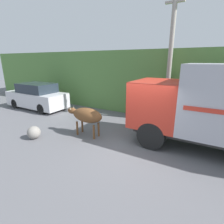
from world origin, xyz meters
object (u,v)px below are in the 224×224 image
(utility_pole, at_px, (170,56))
(roadside_rock, at_px, (34,132))
(brown_cow, at_px, (86,115))
(pedestrian_on_hill, at_px, (131,100))
(parked_suv, at_px, (37,97))

(utility_pole, relative_size, roadside_rock, 12.01)
(brown_cow, xyz_separation_m, pedestrian_on_hill, (0.45, 3.76, 0.02))
(brown_cow, distance_m, pedestrian_on_hill, 3.79)
(parked_suv, distance_m, roadside_rock, 5.42)
(parked_suv, relative_size, roadside_rock, 8.07)
(parked_suv, height_order, roadside_rock, parked_suv)
(utility_pole, bearing_deg, roadside_rock, -130.34)
(brown_cow, bearing_deg, parked_suv, 166.41)
(brown_cow, height_order, pedestrian_on_hill, pedestrian_on_hill)
(utility_pole, xyz_separation_m, roadside_rock, (-4.38, -5.16, -3.21))
(utility_pole, bearing_deg, brown_cow, -125.08)
(parked_suv, xyz_separation_m, utility_pole, (8.55, 1.75, 2.64))
(brown_cow, height_order, roadside_rock, brown_cow)
(parked_suv, xyz_separation_m, pedestrian_on_hill, (6.40, 1.81, 0.12))
(pedestrian_on_hill, relative_size, utility_pole, 0.26)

